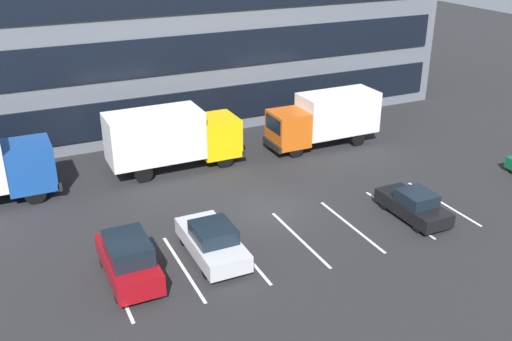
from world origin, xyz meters
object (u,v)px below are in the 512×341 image
(sedan_silver, at_px, (212,241))
(sedan_black, at_px, (414,205))
(suv_maroon, at_px, (128,259))
(box_truck_orange, at_px, (325,117))
(box_truck_yellow, at_px, (171,136))

(sedan_silver, height_order, sedan_black, sedan_silver)
(suv_maroon, bearing_deg, sedan_black, -2.99)
(box_truck_orange, xyz_separation_m, sedan_black, (-1.17, -10.22, -1.20))
(suv_maroon, bearing_deg, sedan_silver, 2.27)
(box_truck_orange, height_order, sedan_silver, box_truck_orange)
(box_truck_orange, height_order, sedan_black, box_truck_orange)
(suv_maroon, distance_m, sedan_black, 13.82)
(box_truck_yellow, relative_size, suv_maroon, 1.79)
(box_truck_yellow, height_order, suv_maroon, box_truck_yellow)
(box_truck_orange, distance_m, suv_maroon, 17.75)
(box_truck_yellow, bearing_deg, sedan_silver, -97.99)
(box_truck_yellow, xyz_separation_m, box_truck_orange, (9.92, -0.49, -0.13))
(sedan_silver, distance_m, suv_maroon, 3.67)
(sedan_black, bearing_deg, suv_maroon, 177.01)
(box_truck_yellow, relative_size, box_truck_orange, 1.07)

